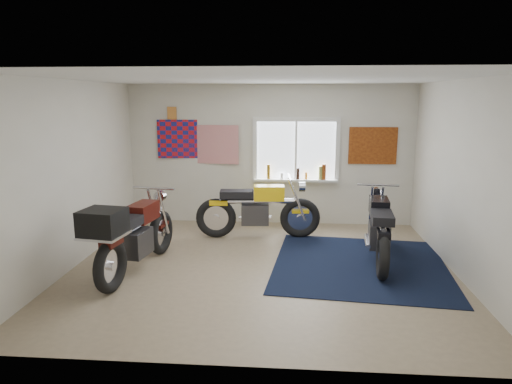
# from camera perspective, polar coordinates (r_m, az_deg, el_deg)

# --- Properties ---
(ground) EXTENTS (5.50, 5.50, 0.00)m
(ground) POSITION_cam_1_polar(r_m,az_deg,el_deg) (6.76, 0.68, -9.48)
(ground) COLOR #9E896B
(ground) RESTS_ON ground
(room_shell) EXTENTS (5.50, 5.50, 5.50)m
(room_shell) POSITION_cam_1_polar(r_m,az_deg,el_deg) (6.36, 0.71, 4.43)
(room_shell) COLOR white
(room_shell) RESTS_ON ground
(navy_rug) EXTENTS (2.75, 2.83, 0.01)m
(navy_rug) POSITION_cam_1_polar(r_m,az_deg,el_deg) (7.04, 12.85, -8.86)
(navy_rug) COLOR black
(navy_rug) RESTS_ON ground
(window_assembly) EXTENTS (1.66, 0.17, 1.26)m
(window_assembly) POSITION_cam_1_polar(r_m,az_deg,el_deg) (8.83, 5.00, 4.68)
(window_assembly) COLOR white
(window_assembly) RESTS_ON room_shell
(oil_bottles) EXTENTS (1.14, 0.09, 0.30)m
(oil_bottles) POSITION_cam_1_polar(r_m,az_deg,el_deg) (8.81, 6.28, 2.41)
(oil_bottles) COLOR #8B5F14
(oil_bottles) RESTS_ON window_assembly
(flag_display) EXTENTS (1.60, 0.10, 1.17)m
(flag_display) POSITION_cam_1_polar(r_m,az_deg,el_deg) (9.07, -10.47, 9.68)
(flag_display) COLOR red
(flag_display) RESTS_ON room_shell
(triumph_poster) EXTENTS (0.90, 0.03, 0.70)m
(triumph_poster) POSITION_cam_1_polar(r_m,az_deg,el_deg) (8.95, 14.39, 5.62)
(triumph_poster) COLOR #A54C14
(triumph_poster) RESTS_ON room_shell
(yellow_triumph) EXTENTS (2.21, 0.66, 1.11)m
(yellow_triumph) POSITION_cam_1_polar(r_m,az_deg,el_deg) (8.06, 0.19, -2.33)
(yellow_triumph) COLOR black
(yellow_triumph) RESTS_ON ground
(black_chrome_bike) EXTENTS (0.66, 2.15, 1.10)m
(black_chrome_bike) POSITION_cam_1_polar(r_m,az_deg,el_deg) (7.15, 15.10, -4.65)
(black_chrome_bike) COLOR black
(black_chrome_bike) RESTS_ON navy_rug
(maroon_tourer) EXTENTS (0.82, 2.22, 1.13)m
(maroon_tourer) POSITION_cam_1_polar(r_m,az_deg,el_deg) (6.56, -15.31, -5.20)
(maroon_tourer) COLOR black
(maroon_tourer) RESTS_ON ground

